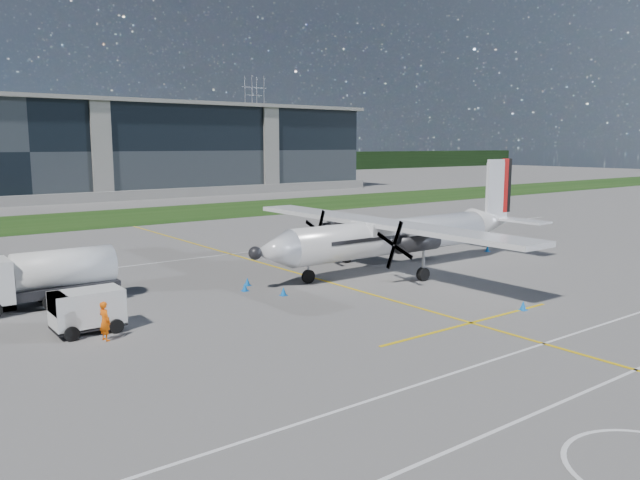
% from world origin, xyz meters
% --- Properties ---
extents(ground, '(400.00, 400.00, 0.00)m').
position_xyz_m(ground, '(0.00, 40.00, 0.00)').
color(ground, '#605D5B').
rests_on(ground, ground).
extents(grass_strip, '(400.00, 18.00, 0.04)m').
position_xyz_m(grass_strip, '(0.00, 48.00, 0.02)').
color(grass_strip, '#17390F').
rests_on(grass_strip, ground).
extents(terminal_building, '(120.00, 20.00, 15.00)m').
position_xyz_m(terminal_building, '(0.00, 80.00, 7.50)').
color(terminal_building, black).
rests_on(terminal_building, ground).
extents(pylon_east, '(9.00, 4.60, 30.00)m').
position_xyz_m(pylon_east, '(85.00, 150.00, 15.00)').
color(pylon_east, gray).
rests_on(pylon_east, ground).
extents(yellow_taxiway_centerline, '(0.20, 70.00, 0.01)m').
position_xyz_m(yellow_taxiway_centerline, '(3.00, 10.00, 0.01)').
color(yellow_taxiway_centerline, yellow).
rests_on(yellow_taxiway_centerline, ground).
extents(white_lane_line, '(90.00, 0.15, 0.01)m').
position_xyz_m(white_lane_line, '(0.00, -14.00, 0.01)').
color(white_lane_line, white).
rests_on(white_lane_line, ground).
extents(turboprop_aircraft, '(24.03, 24.92, 7.48)m').
position_xyz_m(turboprop_aircraft, '(9.82, 5.87, 3.74)').
color(turboprop_aircraft, silver).
rests_on(turboprop_aircraft, ground).
extents(fuel_tanker_truck, '(7.99, 2.60, 3.00)m').
position_xyz_m(fuel_tanker_truck, '(-13.38, 9.84, 1.50)').
color(fuel_tanker_truck, silver).
rests_on(fuel_tanker_truck, ground).
extents(baggage_tug, '(3.31, 1.98, 1.98)m').
position_xyz_m(baggage_tug, '(-12.33, 3.67, 0.99)').
color(baggage_tug, silver).
rests_on(baggage_tug, ground).
extents(ground_crew_person, '(0.78, 0.95, 2.03)m').
position_xyz_m(ground_crew_person, '(-12.11, 1.96, 1.02)').
color(ground_crew_person, '#F25907').
rests_on(ground_crew_person, ground).
extents(safety_cone_tail, '(0.36, 0.36, 0.50)m').
position_xyz_m(safety_cone_tail, '(20.18, 6.52, 0.25)').
color(safety_cone_tail, blue).
rests_on(safety_cone_tail, ground).
extents(safety_cone_fwd, '(0.36, 0.36, 0.50)m').
position_xyz_m(safety_cone_fwd, '(-2.43, 6.41, 0.25)').
color(safety_cone_fwd, blue).
rests_on(safety_cone_fwd, ground).
extents(safety_cone_portwing, '(0.36, 0.36, 0.50)m').
position_xyz_m(safety_cone_portwing, '(7.04, -6.09, 0.25)').
color(safety_cone_portwing, blue).
rests_on(safety_cone_portwing, ground).
extents(safety_cone_nose_port, '(0.36, 0.36, 0.50)m').
position_xyz_m(safety_cone_nose_port, '(-1.22, 4.12, 0.25)').
color(safety_cone_nose_port, blue).
rests_on(safety_cone_nose_port, ground).
extents(safety_cone_nose_stbd, '(0.36, 0.36, 0.50)m').
position_xyz_m(safety_cone_nose_stbd, '(-1.58, 7.57, 0.25)').
color(safety_cone_nose_stbd, blue).
rests_on(safety_cone_nose_stbd, ground).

